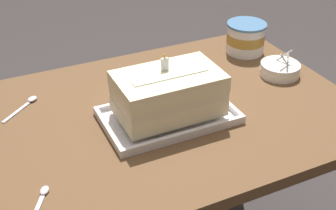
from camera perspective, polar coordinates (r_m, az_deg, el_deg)
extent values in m
cube|color=brown|center=(1.32, -0.04, -1.18)|extent=(1.09, 0.78, 0.04)
cube|color=brown|center=(1.72, -20.04, -9.68)|extent=(0.06, 0.06, 0.70)
cube|color=brown|center=(1.96, 8.75, -1.93)|extent=(0.06, 0.06, 0.70)
cube|color=silver|center=(1.26, 0.04, -1.59)|extent=(0.37, 0.23, 0.01)
cube|color=silver|center=(1.18, 2.27, -3.75)|extent=(0.37, 0.01, 0.02)
cube|color=silver|center=(1.34, -1.91, 1.15)|extent=(0.37, 0.01, 0.02)
cube|color=silver|center=(1.21, -7.63, -3.13)|extent=(0.01, 0.20, 0.02)
cube|color=silver|center=(1.33, 6.98, 0.67)|extent=(0.01, 0.20, 0.02)
cube|color=beige|center=(1.24, 0.04, 0.05)|extent=(0.29, 0.17, 0.05)
cube|color=beige|center=(1.22, 0.04, 1.50)|extent=(0.28, 0.17, 0.03)
cube|color=beige|center=(1.20, 0.04, 3.00)|extent=(0.29, 0.17, 0.05)
cube|color=silver|center=(1.18, 0.31, 3.75)|extent=(0.21, 0.03, 0.00)
cube|color=white|center=(1.20, -0.43, 5.20)|extent=(0.02, 0.01, 0.04)
ellipsoid|color=yellow|center=(1.19, -0.43, 6.24)|extent=(0.01, 0.01, 0.01)
cylinder|color=white|center=(1.53, 14.00, 4.17)|extent=(0.13, 0.13, 0.02)
cylinder|color=white|center=(1.52, 14.08, 4.70)|extent=(0.13, 0.13, 0.02)
cylinder|color=silver|center=(1.49, 14.70, 5.35)|extent=(0.05, 0.01, 0.07)
cylinder|color=silver|center=(1.50, 15.00, 5.72)|extent=(0.05, 0.05, 0.06)
cylinder|color=silver|center=(1.52, 14.40, 6.02)|extent=(0.04, 0.05, 0.06)
cylinder|color=white|center=(1.65, 9.83, 8.31)|extent=(0.13, 0.13, 0.10)
cylinder|color=#B78938|center=(1.64, 9.85, 8.47)|extent=(0.14, 0.14, 0.04)
cylinder|color=teal|center=(1.63, 10.01, 10.07)|extent=(0.14, 0.14, 0.01)
ellipsoid|color=silver|center=(1.41, -16.89, 0.74)|extent=(0.04, 0.04, 0.01)
cube|color=silver|center=(1.36, -18.75, -0.90)|extent=(0.09, 0.08, 0.00)
ellipsoid|color=silver|center=(1.07, -15.44, -10.43)|extent=(0.03, 0.04, 0.01)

